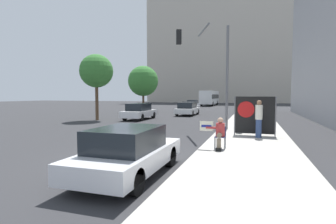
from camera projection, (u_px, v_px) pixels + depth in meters
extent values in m
plane|color=#303033|center=(131.00, 160.00, 9.15)|extent=(160.00, 160.00, 0.00)
cube|color=#B7B2A8|center=(251.00, 121.00, 22.16)|extent=(3.76, 90.00, 0.18)
cube|color=#BCB2A3|center=(234.00, 37.00, 79.27)|extent=(52.00, 12.00, 39.97)
cylinder|color=#474C56|center=(215.00, 143.00, 10.06)|extent=(0.03, 0.03, 0.46)
cylinder|color=#474C56|center=(224.00, 144.00, 9.95)|extent=(0.03, 0.03, 0.46)
cylinder|color=#474C56|center=(216.00, 142.00, 10.41)|extent=(0.03, 0.03, 0.46)
cylinder|color=#474C56|center=(225.00, 142.00, 10.30)|extent=(0.03, 0.03, 0.46)
cube|color=navy|center=(220.00, 137.00, 10.17)|extent=(0.40, 0.40, 0.02)
cube|color=navy|center=(221.00, 131.00, 10.33)|extent=(0.40, 0.02, 0.38)
cylinder|color=#756651|center=(220.00, 135.00, 10.01)|extent=(0.18, 0.42, 0.18)
cylinder|color=#756651|center=(219.00, 145.00, 9.83)|extent=(0.16, 0.16, 0.46)
cube|color=black|center=(219.00, 150.00, 9.79)|extent=(0.20, 0.28, 0.10)
cylinder|color=#B23333|center=(220.00, 130.00, 10.18)|extent=(0.34, 0.34, 0.52)
sphere|color=tan|center=(220.00, 120.00, 10.15)|extent=(0.22, 0.22, 0.22)
cylinder|color=#B23333|center=(212.00, 128.00, 10.20)|extent=(0.45, 0.09, 0.09)
cube|color=#EAE5C6|center=(206.00, 126.00, 10.26)|extent=(0.53, 0.02, 0.38)
cube|color=navy|center=(206.00, 126.00, 10.25)|extent=(0.40, 0.01, 0.09)
cylinder|color=#334775|center=(259.00, 128.00, 12.86)|extent=(0.28, 0.28, 0.89)
cylinder|color=silver|center=(259.00, 112.00, 12.80)|extent=(0.34, 0.34, 0.71)
sphere|color=#936B4C|center=(259.00, 103.00, 12.77)|extent=(0.23, 0.23, 0.23)
cylinder|color=black|center=(240.00, 125.00, 14.80)|extent=(0.28, 0.28, 0.79)
cylinder|color=black|center=(240.00, 112.00, 14.75)|extent=(0.34, 0.34, 0.63)
sphere|color=#936B4C|center=(240.00, 105.00, 14.72)|extent=(0.21, 0.21, 0.21)
cylinder|color=slate|center=(235.00, 116.00, 13.74)|extent=(0.06, 0.06, 2.01)
cylinder|color=slate|center=(276.00, 117.00, 13.13)|extent=(0.06, 0.06, 2.01)
cube|color=black|center=(255.00, 115.00, 13.43)|extent=(1.99, 0.02, 1.91)
cylinder|color=red|center=(246.00, 109.00, 13.53)|extent=(0.84, 0.01, 0.84)
cylinder|color=slate|center=(227.00, 78.00, 15.86)|extent=(0.16, 0.16, 6.24)
cylinder|color=slate|center=(203.00, 30.00, 15.59)|extent=(1.20, 2.79, 0.11)
cube|color=black|center=(179.00, 37.00, 15.52)|extent=(0.39, 0.39, 0.84)
sphere|color=green|center=(179.00, 42.00, 15.54)|extent=(0.18, 0.18, 0.18)
cube|color=silver|center=(129.00, 157.00, 7.34)|extent=(1.81, 4.16, 0.50)
cube|color=black|center=(126.00, 139.00, 7.14)|extent=(1.55, 2.16, 0.61)
cylinder|color=black|center=(125.00, 153.00, 8.82)|extent=(0.22, 0.64, 0.64)
cylinder|color=black|center=(170.00, 156.00, 8.33)|extent=(0.22, 0.64, 0.64)
cylinder|color=black|center=(76.00, 175.00, 6.37)|extent=(0.22, 0.64, 0.64)
cylinder|color=black|center=(135.00, 182.00, 5.88)|extent=(0.22, 0.64, 0.64)
cube|color=white|center=(140.00, 113.00, 24.29)|extent=(1.84, 4.53, 0.57)
cube|color=black|center=(139.00, 107.00, 24.08)|extent=(1.58, 2.36, 0.66)
cylinder|color=black|center=(138.00, 115.00, 25.89)|extent=(0.22, 0.64, 0.64)
cylinder|color=black|center=(153.00, 115.00, 25.39)|extent=(0.22, 0.64, 0.64)
cylinder|color=black|center=(125.00, 117.00, 23.22)|extent=(0.22, 0.64, 0.64)
cylinder|color=black|center=(141.00, 117.00, 22.72)|extent=(0.22, 0.64, 0.64)
cube|color=white|center=(188.00, 110.00, 29.31)|extent=(1.90, 4.71, 0.54)
cube|color=black|center=(187.00, 105.00, 29.09)|extent=(1.63, 2.45, 0.64)
cylinder|color=black|center=(184.00, 111.00, 30.97)|extent=(0.22, 0.64, 0.64)
cylinder|color=black|center=(198.00, 112.00, 30.45)|extent=(0.22, 0.64, 0.64)
cylinder|color=black|center=(177.00, 113.00, 28.20)|extent=(0.22, 0.64, 0.64)
cylinder|color=black|center=(192.00, 113.00, 27.68)|extent=(0.22, 0.64, 0.64)
cube|color=silver|center=(190.00, 108.00, 36.36)|extent=(1.81, 4.63, 0.49)
cube|color=black|center=(190.00, 104.00, 36.15)|extent=(1.56, 2.41, 0.60)
cylinder|color=black|center=(187.00, 108.00, 37.98)|extent=(0.22, 0.64, 0.64)
cylinder|color=black|center=(198.00, 109.00, 37.49)|extent=(0.22, 0.64, 0.64)
cylinder|color=black|center=(182.00, 109.00, 35.25)|extent=(0.22, 0.64, 0.64)
cylinder|color=black|center=(193.00, 110.00, 34.76)|extent=(0.22, 0.64, 0.64)
cube|color=silver|center=(193.00, 105.00, 45.96)|extent=(1.77, 4.15, 0.51)
cube|color=black|center=(193.00, 102.00, 45.77)|extent=(1.52, 2.16, 0.61)
cylinder|color=black|center=(190.00, 106.00, 47.43)|extent=(0.22, 0.64, 0.64)
cylinder|color=black|center=(199.00, 106.00, 46.95)|extent=(0.22, 0.64, 0.64)
cylinder|color=black|center=(187.00, 106.00, 44.99)|extent=(0.22, 0.64, 0.64)
cylinder|color=black|center=(196.00, 106.00, 44.51)|extent=(0.22, 0.64, 0.64)
cube|color=silver|center=(210.00, 97.00, 55.80)|extent=(2.50, 10.86, 2.70)
cube|color=black|center=(210.00, 97.00, 55.79)|extent=(2.52, 10.32, 0.88)
cylinder|color=black|center=(207.00, 103.00, 59.42)|extent=(0.30, 1.04, 1.04)
cylinder|color=black|center=(217.00, 103.00, 58.74)|extent=(0.30, 1.04, 1.04)
cylinder|color=black|center=(201.00, 104.00, 53.03)|extent=(0.30, 1.04, 1.04)
cylinder|color=black|center=(212.00, 104.00, 52.35)|extent=(0.30, 1.04, 1.04)
cylinder|color=brown|center=(97.00, 101.00, 23.57)|extent=(0.28, 0.28, 3.38)
sphere|color=#387A33|center=(96.00, 71.00, 23.39)|extent=(2.97, 2.97, 2.97)
cylinder|color=brown|center=(143.00, 102.00, 34.47)|extent=(0.28, 0.28, 2.72)
sphere|color=#387A33|center=(143.00, 81.00, 34.29)|extent=(3.96, 3.96, 3.96)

